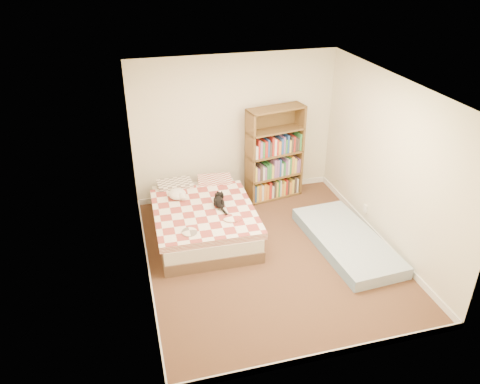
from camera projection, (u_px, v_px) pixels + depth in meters
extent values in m
cube|color=#4E3221|center=(269.00, 255.00, 6.85)|extent=(3.50, 4.00, 0.01)
cube|color=white|center=(275.00, 87.00, 5.66)|extent=(3.50, 4.00, 0.01)
cube|color=beige|center=(235.00, 128.00, 7.96)|extent=(3.50, 0.01, 2.50)
cube|color=beige|center=(337.00, 268.00, 4.56)|extent=(3.50, 0.01, 2.50)
cube|color=beige|center=(140.00, 195.00, 5.86)|extent=(0.01, 4.00, 2.50)
cube|color=beige|center=(389.00, 165.00, 6.66)|extent=(0.01, 4.00, 2.50)
cube|color=white|center=(235.00, 190.00, 8.52)|extent=(3.50, 0.02, 0.10)
cube|color=white|center=(326.00, 355.00, 5.14)|extent=(3.50, 0.02, 0.10)
cube|color=white|center=(149.00, 271.00, 6.43)|extent=(0.02, 4.00, 0.10)
cube|color=white|center=(376.00, 235.00, 7.22)|extent=(0.02, 4.00, 0.10)
cube|color=white|center=(366.00, 209.00, 7.44)|extent=(0.03, 0.09, 0.13)
cube|color=brown|center=(204.00, 227.00, 7.35)|extent=(1.47, 2.07, 0.18)
cube|color=silver|center=(203.00, 216.00, 7.26)|extent=(1.44, 2.03, 0.20)
cube|color=#A1423C|center=(203.00, 208.00, 7.19)|extent=(1.53, 1.70, 0.10)
cube|color=#6F655D|center=(174.00, 186.00, 7.75)|extent=(0.57, 0.37, 0.15)
cube|color=#A1423C|center=(214.00, 182.00, 7.90)|extent=(0.57, 0.37, 0.15)
cube|color=#4F371B|center=(248.00, 157.00, 7.93)|extent=(0.10, 0.33, 1.66)
cube|color=#4F371B|center=(301.00, 151.00, 8.15)|extent=(0.10, 0.33, 1.66)
cube|color=#4F371B|center=(272.00, 150.00, 8.17)|extent=(0.98, 0.20, 1.66)
cube|color=#4F371B|center=(273.00, 195.00, 8.43)|extent=(1.04, 0.51, 0.03)
cube|color=#4F371B|center=(275.00, 153.00, 8.04)|extent=(1.04, 0.51, 0.03)
cube|color=#4F371B|center=(276.00, 109.00, 7.66)|extent=(1.04, 0.51, 0.03)
cube|color=#7097BB|center=(347.00, 241.00, 7.01)|extent=(1.01, 2.03, 0.18)
ellipsoid|color=black|center=(219.00, 202.00, 7.13)|extent=(0.25, 0.39, 0.12)
sphere|color=black|center=(216.00, 196.00, 7.28)|extent=(0.14, 0.14, 0.11)
cone|color=black|center=(214.00, 192.00, 7.28)|extent=(0.05, 0.05, 0.04)
cone|color=black|center=(218.00, 192.00, 7.30)|extent=(0.05, 0.05, 0.04)
cylinder|color=black|center=(229.00, 211.00, 6.96)|extent=(0.09, 0.21, 0.04)
ellipsoid|color=white|center=(177.00, 194.00, 7.33)|extent=(0.33, 0.36, 0.15)
sphere|color=white|center=(184.00, 195.00, 7.26)|extent=(0.14, 0.14, 0.12)
sphere|color=white|center=(187.00, 197.00, 7.24)|extent=(0.06, 0.06, 0.05)
sphere|color=white|center=(169.00, 194.00, 7.35)|extent=(0.08, 0.08, 0.07)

